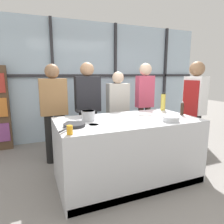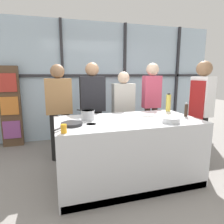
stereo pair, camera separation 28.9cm
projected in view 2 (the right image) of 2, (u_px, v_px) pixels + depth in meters
The scene contains 16 objects.
ground_plane at pixel (127, 179), 3.05m from camera, with size 18.00×18.00×0.00m, color gray.
back_window_wall at pixel (95, 81), 4.93m from camera, with size 6.40×0.10×2.80m.
bookshelf at pixel (11, 107), 4.32m from camera, with size 0.41×0.19×1.75m.
demo_island at pixel (127, 150), 2.96m from camera, with size 2.04×1.08×0.93m.
chef at pixel (201, 107), 3.32m from camera, with size 0.25×0.40×1.78m.
spectator_far_left at pixel (59, 107), 3.57m from camera, with size 0.46×0.24×1.74m.
spectator_center_left at pixel (93, 104), 3.74m from camera, with size 0.45×0.25×1.78m.
spectator_center_right at pixel (123, 108), 3.93m from camera, with size 0.43×0.23×1.62m.
spectator_far_right at pixel (151, 99), 4.07m from camera, with size 0.37×0.25×1.79m.
frying_pan at pixel (71, 124), 2.52m from camera, with size 0.36×0.42×0.04m.
saucepan at pixel (88, 115), 2.82m from camera, with size 0.23×0.33×0.14m.
white_plate at pixel (147, 115), 3.16m from camera, with size 0.28×0.28×0.01m, color white.
mixing_bowl at pixel (171, 120), 2.66m from camera, with size 0.23×0.23×0.07m.
oil_bottle at pixel (168, 103), 3.48m from camera, with size 0.08×0.08×0.32m.
pepper_grinder at pixel (186, 110), 3.04m from camera, with size 0.05×0.05×0.22m.
juice_glass_near at pixel (64, 129), 2.19m from camera, with size 0.07×0.07×0.10m, color orange.
Camera 2 is at (-1.01, -2.62, 1.57)m, focal length 32.00 mm.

